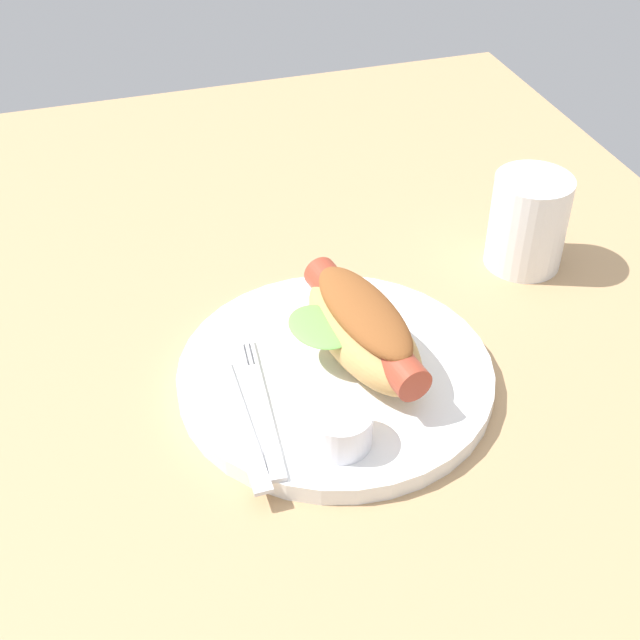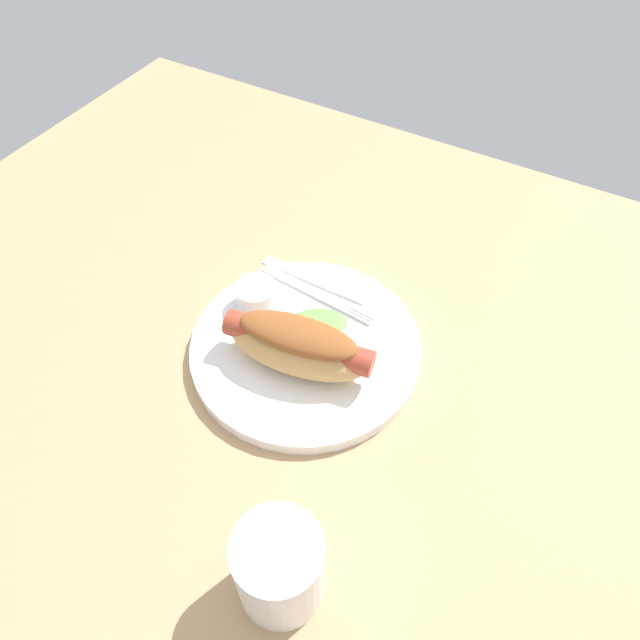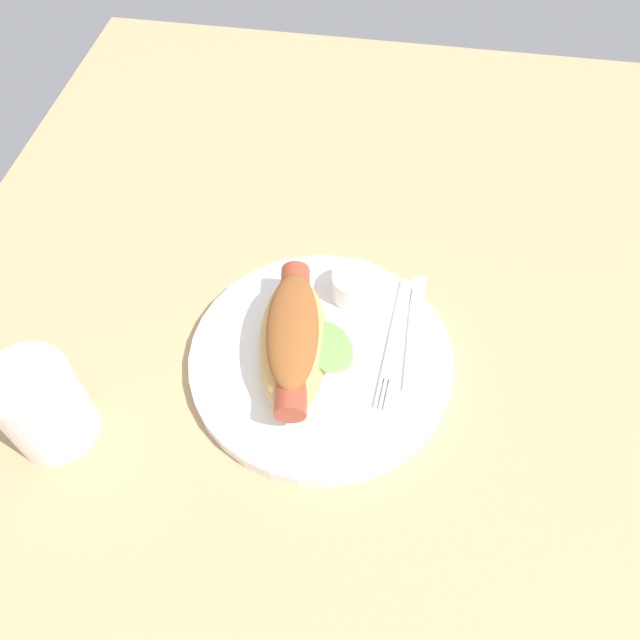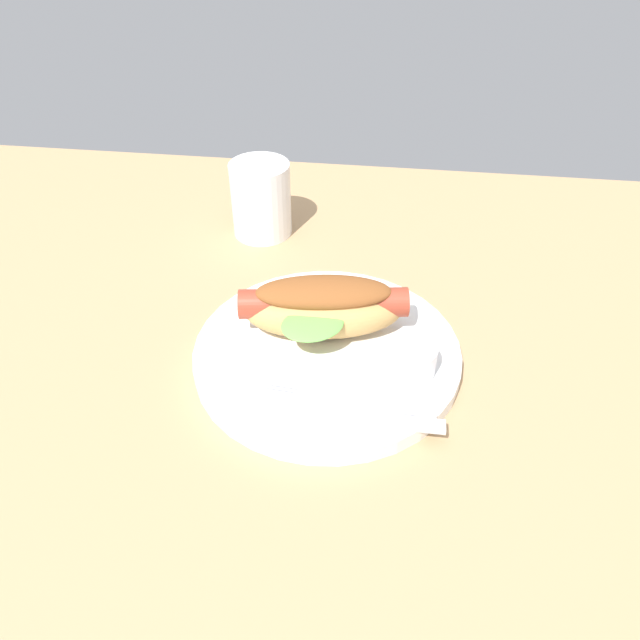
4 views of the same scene
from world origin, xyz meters
The scene contains 7 objects.
ground_plane centered at (0.00, 0.00, -0.90)cm, with size 120.00×90.00×1.80cm, color tan.
plate centered at (0.69, 1.49, 0.80)cm, with size 25.85×25.85×1.60cm, color white.
hot_dog centered at (0.28, 3.97, 4.71)cm, with size 16.56×11.12×5.92cm.
sauce_ramekin centered at (8.59, -0.75, 3.09)cm, with size 4.78×4.78×2.98cm, color white.
fork centered at (3.64, -5.46, 1.80)cm, with size 15.60×2.49×0.40cm.
knife centered at (4.75, -7.35, 1.78)cm, with size 14.10×1.40×0.36cm, color silver.
drinking_cup centered at (-10.32, 24.30, 4.63)cm, with size 7.36×7.36×9.27cm, color white.
Camera 3 is at (-32.21, -3.65, 53.35)cm, focal length 35.37 mm.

